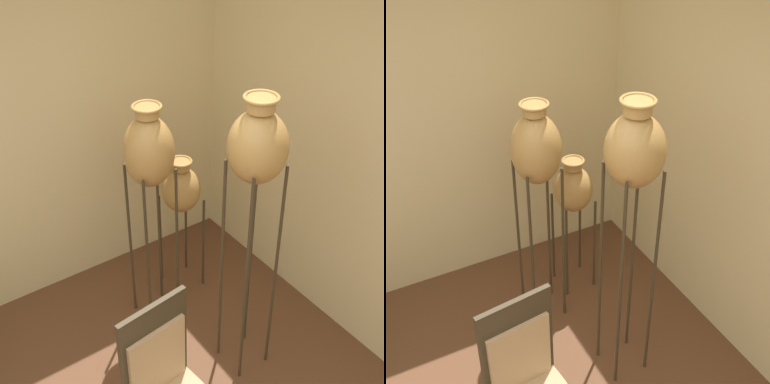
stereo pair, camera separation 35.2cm
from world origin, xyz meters
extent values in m
cylinder|color=#382D1E|center=(1.27, 0.59, 0.80)|extent=(0.02, 0.02, 1.60)
cylinder|color=#382D1E|center=(1.51, 0.59, 0.80)|extent=(0.02, 0.02, 1.60)
cylinder|color=#382D1E|center=(1.27, 0.83, 0.80)|extent=(0.02, 0.02, 1.60)
cylinder|color=#382D1E|center=(1.51, 0.83, 0.80)|extent=(0.02, 0.02, 1.60)
torus|color=#382D1E|center=(1.39, 0.71, 1.60)|extent=(0.25, 0.25, 0.02)
ellipsoid|color=#B28447|center=(1.39, 0.71, 1.70)|extent=(0.34, 0.34, 0.43)
cylinder|color=#B28447|center=(1.39, 0.71, 1.95)|extent=(0.15, 0.15, 0.07)
torus|color=#B28447|center=(1.39, 0.71, 1.99)|extent=(0.20, 0.20, 0.02)
cylinder|color=#382D1E|center=(1.00, 1.31, 0.66)|extent=(0.02, 0.02, 1.31)
cylinder|color=#382D1E|center=(1.24, 1.31, 0.66)|extent=(0.02, 0.02, 1.31)
cylinder|color=#382D1E|center=(1.00, 1.55, 0.66)|extent=(0.02, 0.02, 1.31)
cylinder|color=#382D1E|center=(1.24, 1.55, 0.66)|extent=(0.02, 0.02, 1.31)
torus|color=#382D1E|center=(1.12, 1.43, 1.31)|extent=(0.25, 0.25, 0.02)
ellipsoid|color=#B28447|center=(1.12, 1.43, 1.43)|extent=(0.33, 0.33, 0.49)
cylinder|color=#B28447|center=(1.12, 1.43, 1.70)|extent=(0.15, 0.15, 0.07)
torus|color=#B28447|center=(1.12, 1.43, 1.74)|extent=(0.19, 0.19, 0.02)
cylinder|color=#382D1E|center=(1.35, 1.48, 0.42)|extent=(0.02, 0.02, 0.83)
cylinder|color=#382D1E|center=(1.60, 1.48, 0.42)|extent=(0.02, 0.02, 0.83)
cylinder|color=#382D1E|center=(1.35, 1.72, 0.42)|extent=(0.02, 0.02, 0.83)
cylinder|color=#382D1E|center=(1.60, 1.72, 0.42)|extent=(0.02, 0.02, 0.83)
torus|color=#382D1E|center=(1.47, 1.60, 0.83)|extent=(0.25, 0.25, 0.02)
ellipsoid|color=#B28447|center=(1.47, 1.60, 0.91)|extent=(0.29, 0.29, 0.36)
cylinder|color=#B28447|center=(1.47, 1.60, 1.12)|extent=(0.13, 0.13, 0.06)
torus|color=#B28447|center=(1.47, 1.60, 1.15)|extent=(0.17, 0.17, 0.02)
cube|color=#382D1E|center=(0.56, 0.50, 0.83)|extent=(0.43, 0.08, 0.65)
cube|color=tan|center=(0.56, 0.47, 0.77)|extent=(0.36, 0.07, 0.46)
camera|label=1|loc=(-0.35, -1.17, 3.09)|focal=50.00mm
camera|label=2|loc=(-0.05, -1.35, 3.09)|focal=50.00mm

